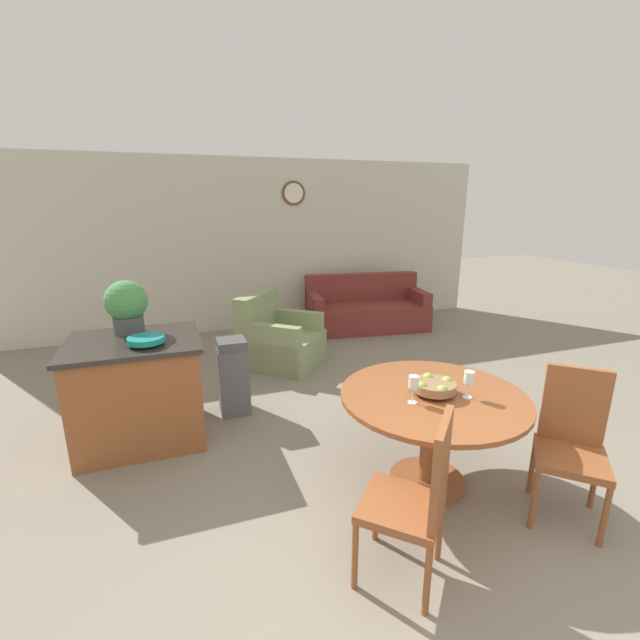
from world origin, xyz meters
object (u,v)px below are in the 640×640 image
object	(u,v)px
fruit_bowl	(434,386)
potted_plant	(126,305)
dining_table	(432,415)
dining_chair_near_right	(572,439)
armchair	(278,341)
wine_glass_right	(469,378)
teal_bowl	(146,340)
dining_chair_near_left	(417,495)
kitchen_island	(139,390)
wine_glass_left	(414,383)
couch	(366,311)
trash_bin	(233,377)

from	to	relation	value
fruit_bowl	potted_plant	xyz separation A→B (m)	(-2.07, 1.62, 0.38)
dining_table	dining_chair_near_right	world-z (taller)	dining_chair_near_right
fruit_bowl	armchair	bearing A→B (deg)	99.33
wine_glass_right	teal_bowl	distance (m)	2.49
dining_chair_near_left	potted_plant	bearing A→B (deg)	76.68
dining_table	armchair	world-z (taller)	armchair
fruit_bowl	armchair	size ratio (longest dim) A/B	0.24
dining_chair_near_left	wine_glass_right	distance (m)	0.99
dining_chair_near_left	kitchen_island	distance (m)	2.56
wine_glass_left	couch	bearing A→B (deg)	68.85
teal_bowl	potted_plant	distance (m)	0.49
fruit_bowl	teal_bowl	bearing A→B (deg)	147.99
potted_plant	couch	distance (m)	4.15
dining_chair_near_left	teal_bowl	distance (m)	2.38
kitchen_island	dining_table	bearing A→B (deg)	-34.19
kitchen_island	dining_chair_near_left	bearing A→B (deg)	-54.61
fruit_bowl	teal_bowl	world-z (taller)	teal_bowl
armchair	couch	bearing A→B (deg)	-17.84
dining_chair_near_right	wine_glass_right	world-z (taller)	dining_chair_near_right
dining_table	teal_bowl	distance (m)	2.30
trash_bin	dining_table	bearing A→B (deg)	-53.55
dining_table	fruit_bowl	world-z (taller)	fruit_bowl
dining_table	armchair	distance (m)	2.81
dining_chair_near_left	wine_glass_left	world-z (taller)	dining_chair_near_left
kitchen_island	potted_plant	size ratio (longest dim) A/B	2.31
wine_glass_left	wine_glass_right	world-z (taller)	same
dining_table	fruit_bowl	size ratio (longest dim) A/B	4.34
couch	armchair	bearing A→B (deg)	-140.94
wine_glass_left	trash_bin	bearing A→B (deg)	120.10
dining_chair_near_right	wine_glass_right	distance (m)	0.74
dining_table	dining_chair_near_right	bearing A→B (deg)	-38.21
dining_table	teal_bowl	xyz separation A→B (m)	(-1.92, 1.20, 0.40)
wine_glass_left	kitchen_island	world-z (taller)	same
teal_bowl	armchair	world-z (taller)	teal_bowl
dining_chair_near_right	wine_glass_left	world-z (taller)	dining_chair_near_right
wine_glass_left	couch	size ratio (longest dim) A/B	0.10
dining_chair_near_left	wine_glass_right	world-z (taller)	dining_chair_near_left
dining_chair_near_left	teal_bowl	size ratio (longest dim) A/B	3.47
potted_plant	teal_bowl	bearing A→B (deg)	-69.71
dining_chair_near_right	fruit_bowl	xyz separation A→B (m)	(-0.70, 0.55, 0.24)
kitchen_island	couch	size ratio (longest dim) A/B	0.53
dining_table	fruit_bowl	distance (m)	0.23
dining_chair_near_right	armchair	size ratio (longest dim) A/B	0.81
potted_plant	trash_bin	size ratio (longest dim) A/B	0.61
teal_bowl	couch	distance (m)	4.24
teal_bowl	potted_plant	bearing A→B (deg)	110.29
dining_chair_near_right	fruit_bowl	world-z (taller)	dining_chair_near_right
potted_plant	fruit_bowl	bearing A→B (deg)	-37.94
wine_glass_left	kitchen_island	distance (m)	2.36
dining_chair_near_left	teal_bowl	xyz separation A→B (m)	(-1.37, 1.90, 0.42)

